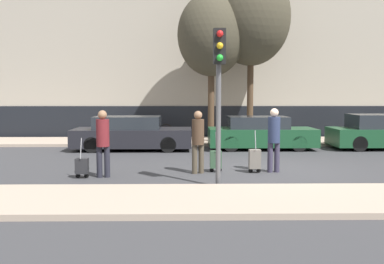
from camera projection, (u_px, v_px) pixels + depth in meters
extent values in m
plane|color=#38383A|center=(269.00, 170.00, 12.47)|extent=(80.00, 80.00, 0.00)
cube|color=tan|center=(305.00, 199.00, 8.73)|extent=(28.00, 2.50, 0.12)
cube|color=tan|center=(239.00, 141.00, 19.43)|extent=(28.00, 3.00, 0.12)
cube|color=#A89E8C|center=(232.00, 4.00, 22.49)|extent=(28.00, 2.95, 13.84)
cube|color=black|center=(234.00, 122.00, 21.54)|extent=(27.44, 0.06, 1.60)
cube|color=black|center=(133.00, 137.00, 16.89)|extent=(4.63, 1.86, 0.70)
cube|color=#23282D|center=(128.00, 122.00, 16.83)|extent=(2.54, 1.63, 0.49)
cylinder|color=black|center=(168.00, 145.00, 16.10)|extent=(0.60, 0.18, 0.60)
cylinder|color=black|center=(170.00, 140.00, 17.76)|extent=(0.60, 0.18, 0.60)
cylinder|color=black|center=(92.00, 145.00, 16.05)|extent=(0.60, 0.18, 0.60)
cylinder|color=black|center=(101.00, 140.00, 17.72)|extent=(0.60, 0.18, 0.60)
cube|color=#194728|center=(262.00, 137.00, 17.10)|extent=(4.22, 1.73, 0.70)
cube|color=#23282D|center=(258.00, 122.00, 17.04)|extent=(2.32, 1.53, 0.47)
cylinder|color=black|center=(299.00, 144.00, 16.36)|extent=(0.60, 0.18, 0.60)
cylinder|color=black|center=(289.00, 140.00, 17.91)|extent=(0.60, 0.18, 0.60)
cylinder|color=black|center=(231.00, 144.00, 16.32)|extent=(0.60, 0.18, 0.60)
cylinder|color=black|center=(227.00, 140.00, 17.87)|extent=(0.60, 0.18, 0.60)
cube|color=#194728|center=(384.00, 137.00, 17.17)|extent=(4.21, 1.79, 0.70)
cube|color=#23282D|center=(380.00, 121.00, 17.11)|extent=(2.31, 1.57, 0.55)
cylinder|color=black|center=(359.00, 144.00, 16.37)|extent=(0.60, 0.18, 0.60)
cylinder|color=black|center=(344.00, 139.00, 17.97)|extent=(0.60, 0.18, 0.60)
cylinder|color=#23232D|center=(99.00, 162.00, 11.28)|extent=(0.15, 0.15, 0.83)
cylinder|color=#23232D|center=(107.00, 162.00, 11.32)|extent=(0.15, 0.15, 0.83)
cylinder|color=maroon|center=(103.00, 133.00, 11.23)|extent=(0.34, 0.34, 0.72)
sphere|color=#936B4C|center=(102.00, 115.00, 11.19)|extent=(0.23, 0.23, 0.23)
cube|color=#262628|center=(82.00, 166.00, 11.21)|extent=(0.32, 0.24, 0.40)
cylinder|color=black|center=(78.00, 176.00, 11.23)|extent=(0.12, 0.03, 0.12)
cylinder|color=black|center=(86.00, 176.00, 11.23)|extent=(0.12, 0.03, 0.12)
cylinder|color=gray|center=(81.00, 148.00, 11.09)|extent=(0.02, 0.19, 0.53)
cylinder|color=#4C4233|center=(201.00, 159.00, 11.90)|extent=(0.15, 0.15, 0.81)
cylinder|color=#4C4233|center=(195.00, 159.00, 11.82)|extent=(0.15, 0.15, 0.81)
cylinder|color=#473323|center=(198.00, 132.00, 11.79)|extent=(0.34, 0.34, 0.70)
sphere|color=#936B4C|center=(198.00, 115.00, 11.75)|extent=(0.23, 0.23, 0.23)
cube|color=#335138|center=(216.00, 159.00, 12.08)|extent=(0.32, 0.24, 0.48)
cylinder|color=black|center=(212.00, 170.00, 12.10)|extent=(0.12, 0.03, 0.12)
cylinder|color=black|center=(220.00, 170.00, 12.11)|extent=(0.12, 0.03, 0.12)
cylinder|color=gray|center=(216.00, 141.00, 11.96)|extent=(0.02, 0.19, 0.53)
cylinder|color=#383347|center=(270.00, 158.00, 12.03)|extent=(0.15, 0.15, 0.84)
cylinder|color=#383347|center=(277.00, 157.00, 12.06)|extent=(0.15, 0.15, 0.84)
cylinder|color=#283351|center=(274.00, 130.00, 11.98)|extent=(0.34, 0.34, 0.73)
sphere|color=beige|center=(274.00, 113.00, 11.94)|extent=(0.24, 0.24, 0.24)
cube|color=slate|center=(255.00, 159.00, 11.97)|extent=(0.32, 0.24, 0.53)
cylinder|color=black|center=(251.00, 171.00, 11.99)|extent=(0.12, 0.03, 0.12)
cylinder|color=black|center=(259.00, 171.00, 12.00)|extent=(0.12, 0.03, 0.12)
cylinder|color=gray|center=(255.00, 140.00, 11.85)|extent=(0.02, 0.19, 0.53)
cylinder|color=#515154|center=(218.00, 109.00, 10.04)|extent=(0.12, 0.12, 3.69)
cube|color=black|center=(219.00, 46.00, 9.73)|extent=(0.28, 0.24, 0.80)
sphere|color=red|center=(220.00, 34.00, 9.56)|extent=(0.15, 0.15, 0.15)
sphere|color=gold|center=(220.00, 46.00, 9.58)|extent=(0.15, 0.15, 0.15)
sphere|color=green|center=(220.00, 58.00, 9.60)|extent=(0.15, 0.15, 0.15)
torus|color=black|center=(166.00, 132.00, 19.67)|extent=(0.72, 0.06, 0.72)
torus|color=black|center=(143.00, 132.00, 19.66)|extent=(0.72, 0.06, 0.72)
cylinder|color=maroon|center=(155.00, 127.00, 19.65)|extent=(1.00, 0.05, 0.05)
cylinder|color=maroon|center=(151.00, 123.00, 19.63)|extent=(0.04, 0.04, 0.40)
cylinder|color=#4C3826|center=(211.00, 104.00, 18.97)|extent=(0.28, 0.28, 3.31)
ellipsoid|color=#423D2D|center=(211.00, 35.00, 18.70)|extent=(2.98, 2.98, 3.64)
cylinder|color=#4C3826|center=(250.00, 97.00, 19.39)|extent=(0.28, 0.28, 3.89)
ellipsoid|color=#423D2D|center=(251.00, 18.00, 19.07)|extent=(3.50, 3.50, 4.27)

